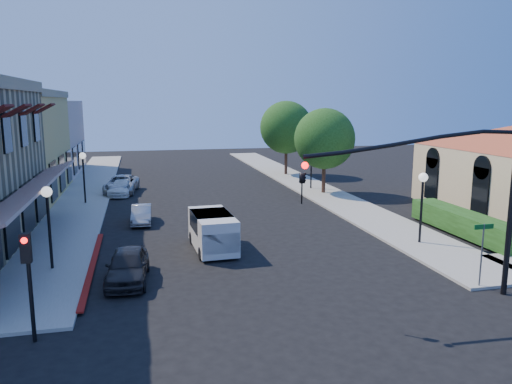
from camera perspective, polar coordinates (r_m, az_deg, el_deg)
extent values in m
plane|color=black|center=(15.72, 6.18, -16.01)|extent=(120.00, 120.00, 0.00)
cube|color=gray|center=(41.03, -18.60, 0.10)|extent=(3.50, 50.00, 0.12)
cube|color=gray|center=(43.03, 5.26, 1.06)|extent=(3.50, 50.00, 0.12)
cube|color=maroon|center=(22.46, -18.15, -8.25)|extent=(0.25, 10.00, 0.06)
cube|color=#561416|center=(25.03, -24.15, 0.44)|extent=(1.75, 17.00, 0.67)
cube|color=#47100E|center=(24.60, -25.65, 8.38)|extent=(1.02, 1.50, 0.60)
cube|color=#47100E|center=(27.94, -24.19, 8.60)|extent=(1.02, 1.50, 0.60)
cube|color=#47100E|center=(31.28, -23.03, 8.77)|extent=(1.02, 1.50, 0.60)
cube|color=black|center=(24.81, -26.13, -3.22)|extent=(0.12, 2.60, 2.60)
cube|color=black|center=(28.06, -24.63, -1.63)|extent=(0.12, 2.60, 2.60)
cube|color=black|center=(31.34, -23.45, -0.38)|extent=(0.12, 2.60, 2.60)
cube|color=tan|center=(52.47, -25.13, 5.58)|extent=(10.00, 12.00, 7.00)
cube|color=black|center=(31.78, 24.25, 0.07)|extent=(0.12, 1.40, 2.80)
cube|color=black|center=(35.81, 19.42, 1.45)|extent=(0.12, 1.40, 2.80)
cube|color=#1C4012|center=(28.56, 22.62, -4.59)|extent=(1.40, 8.00, 1.10)
cylinder|color=#351F15|center=(38.24, 7.73, 1.34)|extent=(0.28, 0.28, 2.10)
sphere|color=#1C4012|center=(37.88, 7.85, 6.06)|extent=(4.56, 4.56, 4.56)
cylinder|color=#351F15|center=(47.61, 3.44, 3.28)|extent=(0.28, 0.28, 2.27)
sphere|color=#1C4012|center=(47.31, 3.48, 7.39)|extent=(4.94, 4.94, 4.94)
cylinder|color=black|center=(19.92, 27.10, -2.28)|extent=(0.20, 0.20, 6.00)
cylinder|color=black|center=(17.28, 17.85, 5.33)|extent=(7.80, 0.14, 0.14)
imported|color=black|center=(15.74, 5.39, 2.04)|extent=(0.20, 0.16, 1.00)
sphere|color=#FF0C0C|center=(15.53, 5.62, 3.04)|extent=(0.22, 0.22, 0.22)
cylinder|color=black|center=(16.05, -24.34, -10.50)|extent=(0.12, 0.12, 3.00)
cube|color=black|center=(15.49, -24.83, -5.83)|extent=(0.28, 0.22, 0.85)
sphere|color=#FF0C0C|center=(15.31, -24.98, -5.05)|extent=(0.18, 0.18, 0.18)
cylinder|color=#595B5E|center=(20.55, 24.36, -6.74)|extent=(0.06, 0.06, 2.50)
cube|color=#0C591E|center=(20.27, 24.61, -3.62)|extent=(0.80, 0.04, 0.18)
cylinder|color=black|center=(22.23, -22.51, -4.42)|extent=(0.12, 0.12, 3.20)
sphere|color=white|center=(21.87, -22.82, 0.02)|extent=(0.44, 0.44, 0.44)
cylinder|color=black|center=(35.85, -19.04, 1.16)|extent=(0.12, 0.12, 3.20)
sphere|color=white|center=(35.63, -19.21, 3.94)|extent=(0.44, 0.44, 0.44)
cylinder|color=black|center=(25.63, 18.35, -2.27)|extent=(0.12, 0.12, 3.20)
sphere|color=white|center=(25.33, 18.57, 1.60)|extent=(0.44, 0.44, 0.44)
cylinder|color=black|center=(39.92, 6.32, 2.55)|extent=(0.12, 0.12, 3.20)
sphere|color=white|center=(39.72, 6.37, 5.05)|extent=(0.44, 0.44, 0.44)
cube|color=silver|center=(23.66, -4.99, -4.43)|extent=(1.90, 4.04, 1.62)
cube|color=silver|center=(22.07, -4.12, -5.75)|extent=(1.69, 0.62, 0.90)
cube|color=black|center=(22.25, -4.31, -4.42)|extent=(1.53, 0.16, 0.81)
cube|color=black|center=(23.82, -5.13, -3.33)|extent=(1.84, 2.42, 0.81)
cylinder|color=black|center=(22.43, -6.22, -7.01)|extent=(0.25, 0.60, 0.59)
cylinder|color=black|center=(24.99, -7.29, -5.21)|extent=(0.25, 0.60, 0.59)
cylinder|color=black|center=(22.73, -2.40, -6.72)|extent=(0.25, 0.60, 0.59)
cylinder|color=black|center=(25.25, -3.85, -4.99)|extent=(0.25, 0.60, 0.59)
imported|color=black|center=(20.27, -14.47, -8.14)|extent=(1.83, 3.92, 1.30)
imported|color=#9A9B9F|center=(29.57, -12.96, -2.51)|extent=(1.22, 3.21, 1.04)
imported|color=white|center=(38.81, -15.15, 0.47)|extent=(2.07, 3.99, 1.11)
imported|color=#B3B6B9|center=(39.78, -15.12, 0.87)|extent=(2.85, 5.06, 1.33)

